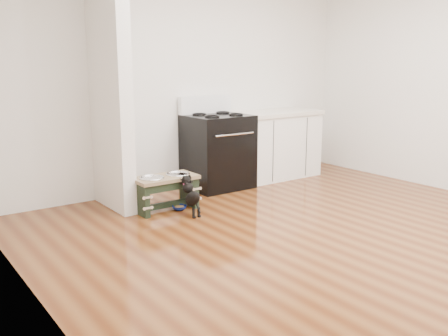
% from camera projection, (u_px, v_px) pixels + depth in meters
% --- Properties ---
extents(ground, '(5.00, 5.00, 0.00)m').
position_uv_depth(ground, '(332.00, 239.00, 4.52)').
color(ground, '#4D230D').
rests_on(ground, ground).
extents(room_shell, '(5.00, 5.00, 5.00)m').
position_uv_depth(room_shell, '(341.00, 56.00, 4.17)').
color(room_shell, silver).
rests_on(room_shell, ground).
extents(partition_wall, '(0.15, 0.80, 2.70)m').
position_uv_depth(partition_wall, '(110.00, 83.00, 5.22)').
color(partition_wall, silver).
rests_on(partition_wall, ground).
extents(oven_range, '(0.76, 0.69, 1.14)m').
position_uv_depth(oven_range, '(218.00, 150.00, 6.27)').
color(oven_range, black).
rests_on(oven_range, ground).
extents(cabinet_run, '(1.24, 0.64, 0.91)m').
position_uv_depth(cabinet_run, '(275.00, 144.00, 6.85)').
color(cabinet_run, white).
rests_on(cabinet_run, ground).
extents(dog_feeder, '(0.68, 0.36, 0.39)m').
position_uv_depth(dog_feeder, '(166.00, 186.00, 5.34)').
color(dog_feeder, black).
rests_on(dog_feeder, ground).
extents(puppy, '(0.12, 0.35, 0.41)m').
position_uv_depth(puppy, '(191.00, 194.00, 5.17)').
color(puppy, black).
rests_on(puppy, ground).
extents(floor_bowl, '(0.20, 0.20, 0.05)m').
position_uv_depth(floor_bowl, '(179.00, 208.00, 5.39)').
color(floor_bowl, '#0B174F').
rests_on(floor_bowl, ground).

